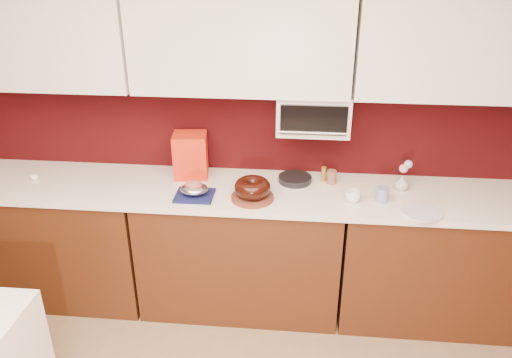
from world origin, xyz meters
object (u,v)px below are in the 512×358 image
object	(u,v)px
bundt_cake	(252,188)
flower_vase	(402,182)
toaster_oven	(313,112)
foil_ham_nest	(194,189)
coffee_mug	(353,195)
pandoro_box	(191,155)
blue_jar	(382,195)

from	to	relation	value
bundt_cake	flower_vase	world-z (taller)	bundt_cake
toaster_oven	flower_vase	distance (m)	0.72
foil_ham_nest	coffee_mug	xyz separation A→B (m)	(0.98, 0.03, -0.01)
coffee_mug	flower_vase	world-z (taller)	flower_vase
toaster_oven	pandoro_box	xyz separation A→B (m)	(-0.80, 0.00, -0.33)
blue_jar	pandoro_box	bearing A→B (deg)	168.40
blue_jar	flower_vase	size ratio (longest dim) A/B	0.83
toaster_oven	bundt_cake	bearing A→B (deg)	-139.22
bundt_cake	foil_ham_nest	distance (m)	0.36
pandoro_box	foil_ham_nest	bearing A→B (deg)	-82.18
foil_ham_nest	blue_jar	xyz separation A→B (m)	(1.15, 0.05, -0.01)
foil_ham_nest	flower_vase	size ratio (longest dim) A/B	1.58
coffee_mug	flower_vase	xyz separation A→B (m)	(0.32, 0.20, 0.01)
toaster_oven	blue_jar	size ratio (longest dim) A/B	4.92
coffee_mug	blue_jar	world-z (taller)	blue_jar
pandoro_box	blue_jar	bearing A→B (deg)	-19.12
toaster_oven	foil_ham_nest	xyz separation A→B (m)	(-0.72, -0.31, -0.42)
toaster_oven	pandoro_box	world-z (taller)	toaster_oven
bundt_cake	foil_ham_nest	bearing A→B (deg)	-179.48
coffee_mug	blue_jar	bearing A→B (deg)	6.97
blue_jar	coffee_mug	bearing A→B (deg)	-173.03
flower_vase	coffee_mug	bearing A→B (deg)	-148.49
toaster_oven	bundt_cake	distance (m)	0.61
pandoro_box	coffee_mug	world-z (taller)	pandoro_box
bundt_cake	flower_vase	size ratio (longest dim) A/B	2.03
foil_ham_nest	coffee_mug	distance (m)	0.98
pandoro_box	flower_vase	distance (m)	1.39
foil_ham_nest	blue_jar	size ratio (longest dim) A/B	1.91
pandoro_box	toaster_oven	bearing A→B (deg)	-7.55
toaster_oven	coffee_mug	bearing A→B (deg)	-46.69
blue_jar	flower_vase	xyz separation A→B (m)	(0.14, 0.17, 0.01)
bundt_cake	pandoro_box	size ratio (longest dim) A/B	0.75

